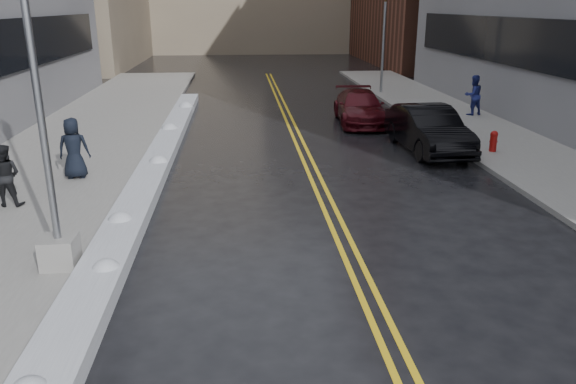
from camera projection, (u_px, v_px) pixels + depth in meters
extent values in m
plane|color=black|center=(230.00, 319.00, 9.41)|extent=(160.00, 160.00, 0.00)
cube|color=gray|center=(57.00, 163.00, 18.36)|extent=(5.50, 50.00, 0.15)
cube|color=gray|center=(520.00, 153.00, 19.65)|extent=(4.00, 50.00, 0.15)
cube|color=gold|center=(303.00, 160.00, 19.04)|extent=(0.12, 50.00, 0.01)
cube|color=gold|center=(312.00, 159.00, 19.07)|extent=(0.12, 50.00, 0.01)
cube|color=silver|center=(150.00, 175.00, 16.71)|extent=(0.90, 30.00, 0.34)
cube|color=gray|center=(60.00, 252.00, 10.88)|extent=(0.65, 0.65, 0.60)
cylinder|color=gray|center=(31.00, 51.00, 9.68)|extent=(0.14, 0.14, 7.00)
cylinder|color=maroon|center=(493.00, 143.00, 19.45)|extent=(0.24, 0.24, 0.60)
sphere|color=maroon|center=(494.00, 134.00, 19.35)|extent=(0.26, 0.26, 0.26)
cylinder|color=maroon|center=(493.00, 141.00, 19.43)|extent=(0.25, 0.10, 0.10)
cylinder|color=gray|center=(383.00, 48.00, 31.93)|extent=(0.14, 0.14, 5.00)
imported|color=black|center=(5.00, 175.00, 14.05)|extent=(0.81, 0.65, 1.59)
imported|color=black|center=(74.00, 148.00, 16.30)|extent=(0.91, 0.63, 1.79)
imported|color=navy|center=(473.00, 95.00, 25.73)|extent=(1.02, 0.88, 1.81)
imported|color=black|center=(428.00, 129.00, 19.90)|extent=(1.99, 4.98, 1.61)
imported|color=#450B11|center=(360.00, 107.00, 24.70)|extent=(2.25, 4.95, 1.40)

